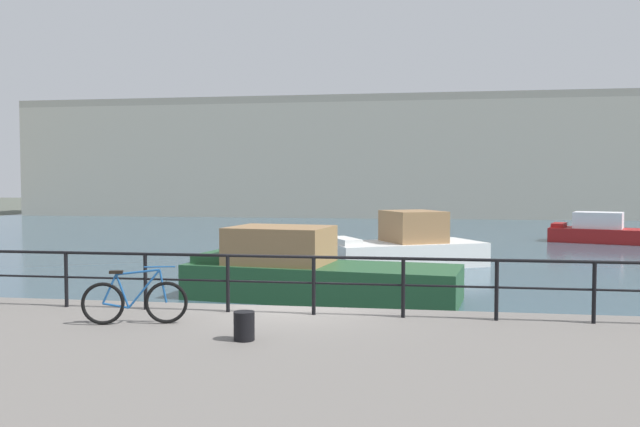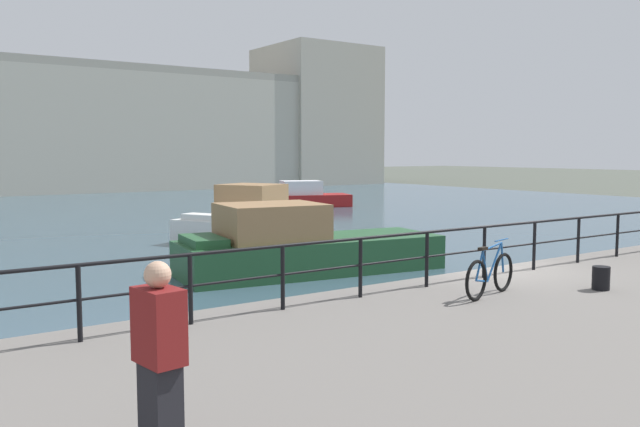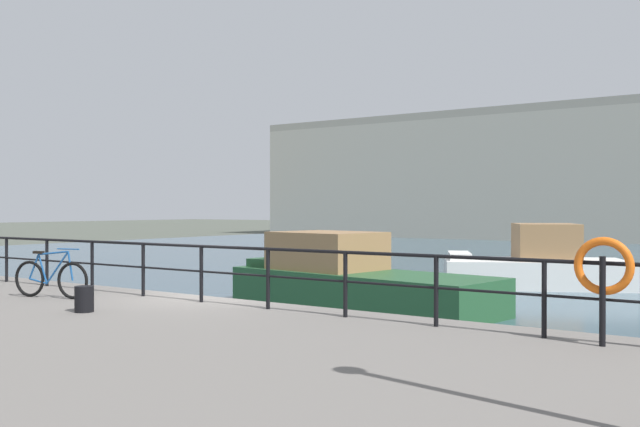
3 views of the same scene
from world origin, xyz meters
name	(u,v)px [view 3 (image 3 of 3)]	position (x,y,z in m)	size (l,w,h in m)	color
ground_plane	(209,349)	(0.00, 0.00, 0.00)	(240.00, 240.00, 0.00)	#4C5147
water_basin	(594,259)	(0.00, 30.20, 0.01)	(80.00, 60.00, 0.01)	#385160
moored_blue_motorboat	(352,280)	(-0.79, 6.61, 0.80)	(8.28, 3.79, 2.12)	#23512D
moored_cabin_cruiser	(536,265)	(1.83, 14.76, 0.80)	(6.94, 5.51, 2.26)	white
quay_railing	(201,263)	(0.53, -0.75, 1.80)	(22.59, 0.07, 1.08)	black
parked_bicycle	(51,278)	(-2.33, -1.99, 1.45)	(1.73, 0.50, 0.98)	black
mooring_bollard	(84,299)	(-0.20, -2.81, 1.28)	(0.32, 0.32, 0.44)	black
life_ring_stand	(604,270)	(7.76, -0.86, 2.03)	(0.75, 0.16, 1.40)	black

